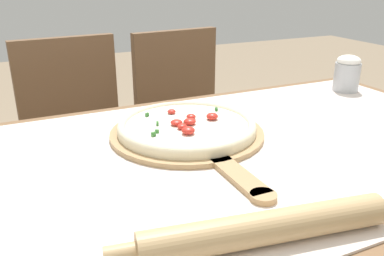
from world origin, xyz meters
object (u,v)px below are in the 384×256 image
Objects in this scene: pizza at (187,126)px; pizza_peel at (190,135)px; chair_right at (186,122)px; rolling_pin at (266,228)px; chair_left at (79,139)px; flour_cup at (347,73)px.

pizza_peel is at bearing -90.15° from pizza.
pizza is 0.72m from chair_right.
rolling_pin is (-0.07, -0.44, 0.00)m from pizza.
chair_right is at bearing 66.75° from pizza_peel.
pizza is at bearing 81.44° from rolling_pin.
chair_left is 0.45m from chair_right.
flour_cup is (0.38, -0.48, 0.28)m from chair_right.
pizza_peel is at bearing -166.36° from flour_cup.
rolling_pin is 0.54× the size of chair_left.
flour_cup reaches higher than pizza.
pizza is 0.39× the size of chair_right.
chair_left is 7.23× the size of flour_cup.
chair_right is (0.28, 0.62, -0.24)m from pizza.
pizza_peel is 0.62× the size of chair_left.
pizza is at bearing -78.83° from chair_left.
pizza is 0.39× the size of chair_left.
chair_right is (0.34, 1.06, -0.24)m from rolling_pin.
chair_left reaches higher than pizza.
flour_cup is (0.72, 0.58, 0.04)m from rolling_pin.
chair_left is at bearing 173.77° from chair_right.
flour_cup is (0.65, 0.16, 0.06)m from pizza_peel.
pizza_peel is at bearing -119.45° from chair_right.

